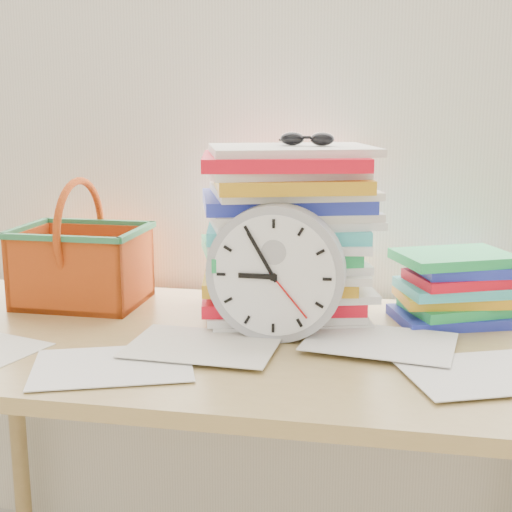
% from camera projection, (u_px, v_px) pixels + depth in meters
% --- Properties ---
extents(curtain, '(2.40, 0.01, 2.50)m').
position_uv_depth(curtain, '(261.00, 63.00, 1.67)').
color(curtain, white).
rests_on(curtain, room_shell).
extents(desk, '(1.40, 0.70, 0.75)m').
position_uv_depth(desk, '(226.00, 373.00, 1.44)').
color(desk, '#A78A4E').
rests_on(desk, ground).
extents(paper_stack, '(0.43, 0.39, 0.37)m').
position_uv_depth(paper_stack, '(284.00, 233.00, 1.53)').
color(paper_stack, white).
rests_on(paper_stack, desk).
extents(clock, '(0.27, 0.05, 0.27)m').
position_uv_depth(clock, '(276.00, 273.00, 1.39)').
color(clock, '#A3A4AA').
rests_on(clock, desk).
extents(sunglasses, '(0.13, 0.11, 0.03)m').
position_uv_depth(sunglasses, '(307.00, 139.00, 1.49)').
color(sunglasses, black).
rests_on(sunglasses, paper_stack).
extents(book_stack, '(0.30, 0.27, 0.15)m').
position_uv_depth(book_stack, '(454.00, 286.00, 1.52)').
color(book_stack, white).
rests_on(book_stack, desk).
extents(basket, '(0.29, 0.22, 0.29)m').
position_uv_depth(basket, '(81.00, 243.00, 1.64)').
color(basket, '#CF4F14').
rests_on(basket, desk).
extents(scattered_papers, '(1.26, 0.42, 0.02)m').
position_uv_depth(scattered_papers, '(226.00, 335.00, 1.42)').
color(scattered_papers, white).
rests_on(scattered_papers, desk).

